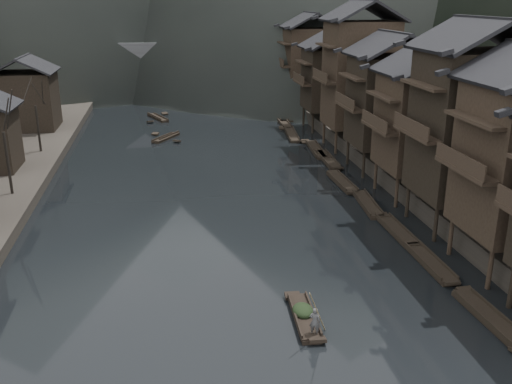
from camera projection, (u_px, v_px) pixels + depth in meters
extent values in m
plane|color=black|center=(242.00, 280.00, 34.76)|extent=(300.00, 300.00, 0.00)
cube|color=#2D2823|center=(457.00, 117.00, 77.10)|extent=(40.00, 200.00, 1.80)
cylinder|color=black|center=(512.00, 287.00, 31.26)|extent=(0.30, 0.30, 2.90)
cylinder|color=black|center=(490.00, 269.00, 33.31)|extent=(0.30, 0.30, 2.90)
cylinder|color=black|center=(451.00, 236.00, 37.79)|extent=(0.30, 0.30, 2.90)
cylinder|color=black|center=(489.00, 234.00, 38.21)|extent=(0.30, 0.30, 2.90)
cube|color=black|center=(466.00, 170.00, 33.66)|extent=(1.20, 5.70, 0.25)
cylinder|color=black|center=(436.00, 224.00, 39.85)|extent=(0.30, 0.30, 2.90)
cylinder|color=black|center=(408.00, 201.00, 44.33)|extent=(0.30, 0.30, 2.90)
cylinder|color=black|center=(472.00, 222.00, 40.26)|extent=(0.30, 0.30, 2.90)
cylinder|color=black|center=(441.00, 199.00, 44.74)|extent=(0.30, 0.30, 2.90)
cube|color=black|center=(471.00, 125.00, 40.46)|extent=(7.00, 6.00, 10.30)
cube|color=black|center=(417.00, 134.00, 40.02)|extent=(1.20, 5.70, 0.25)
cylinder|color=black|center=(397.00, 192.00, 46.38)|extent=(0.30, 0.30, 2.90)
cylinder|color=black|center=(376.00, 175.00, 50.86)|extent=(0.30, 0.30, 2.90)
cylinder|color=black|center=(428.00, 190.00, 46.80)|extent=(0.30, 0.30, 2.90)
cylinder|color=black|center=(405.00, 173.00, 51.28)|extent=(0.30, 0.30, 2.90)
cube|color=black|center=(426.00, 121.00, 47.39)|extent=(7.00, 6.00, 7.85)
cube|color=black|center=(380.00, 128.00, 46.91)|extent=(1.20, 5.70, 0.25)
cylinder|color=black|center=(364.00, 165.00, 53.85)|extent=(0.30, 0.30, 2.90)
cylinder|color=black|center=(348.00, 152.00, 58.33)|extent=(0.30, 0.30, 2.90)
cylinder|color=black|center=(391.00, 164.00, 54.26)|extent=(0.30, 0.30, 2.90)
cylinder|color=black|center=(373.00, 151.00, 58.74)|extent=(0.30, 0.30, 2.90)
cube|color=black|center=(390.00, 101.00, 54.75)|extent=(7.00, 6.00, 8.51)
cube|color=black|center=(349.00, 107.00, 54.28)|extent=(1.20, 5.70, 0.25)
cylinder|color=black|center=(336.00, 142.00, 62.25)|extent=(0.30, 0.30, 2.90)
cylinder|color=black|center=(324.00, 132.00, 66.73)|extent=(0.30, 0.30, 2.90)
cylinder|color=black|center=(360.00, 141.00, 62.66)|extent=(0.30, 0.30, 2.90)
cylinder|color=black|center=(347.00, 131.00, 67.14)|extent=(0.30, 0.30, 2.90)
cube|color=black|center=(360.00, 74.00, 62.69)|extent=(7.00, 6.00, 11.29)
cube|color=black|center=(324.00, 80.00, 62.27)|extent=(1.20, 5.70, 0.25)
cylinder|color=black|center=(313.00, 123.00, 71.58)|extent=(0.30, 0.30, 2.90)
cylinder|color=black|center=(304.00, 116.00, 76.06)|extent=(0.30, 0.30, 2.90)
cylinder|color=black|center=(334.00, 122.00, 72.00)|extent=(0.30, 0.30, 2.90)
cylinder|color=black|center=(324.00, 115.00, 76.48)|extent=(0.30, 0.30, 2.90)
cube|color=black|center=(333.00, 79.00, 72.62)|extent=(7.00, 6.00, 7.63)
cube|color=black|center=(302.00, 83.00, 72.14)|extent=(1.20, 5.70, 0.25)
cylinder|color=black|center=(292.00, 106.00, 82.78)|extent=(0.30, 0.30, 2.90)
cylinder|color=black|center=(285.00, 100.00, 87.26)|extent=(0.30, 0.30, 2.90)
cylinder|color=black|center=(310.00, 105.00, 83.20)|extent=(0.30, 0.30, 2.90)
cylinder|color=black|center=(302.00, 100.00, 87.68)|extent=(0.30, 0.30, 2.90)
cube|color=black|center=(310.00, 61.00, 83.53)|extent=(7.00, 6.00, 9.46)
cube|color=black|center=(283.00, 65.00, 83.07)|extent=(1.20, 5.70, 0.25)
cube|color=black|center=(28.00, 98.00, 69.35)|extent=(6.50, 6.50, 6.80)
cylinder|color=black|center=(7.00, 160.00, 46.19)|extent=(0.24, 0.24, 5.18)
cylinder|color=black|center=(40.00, 126.00, 59.18)|extent=(0.24, 0.24, 4.81)
cube|color=black|center=(491.00, 319.00, 30.27)|extent=(1.39, 6.09, 0.30)
cube|color=black|center=(491.00, 316.00, 30.21)|extent=(1.44, 5.97, 0.10)
cube|color=black|center=(466.00, 290.00, 32.95)|extent=(0.97, 0.79, 0.33)
cube|color=black|center=(429.00, 262.00, 36.70)|extent=(1.10, 5.96, 0.30)
cube|color=black|center=(430.00, 260.00, 36.64)|extent=(1.16, 5.84, 0.10)
cube|color=black|center=(411.00, 243.00, 39.32)|extent=(0.94, 0.74, 0.32)
cube|color=black|center=(451.00, 281.00, 33.99)|extent=(0.94, 0.74, 0.32)
cube|color=black|center=(396.00, 230.00, 41.78)|extent=(1.12, 5.89, 0.30)
cube|color=black|center=(396.00, 228.00, 41.72)|extent=(1.17, 5.77, 0.10)
cube|color=black|center=(382.00, 215.00, 44.37)|extent=(0.94, 0.73, 0.32)
cube|color=black|center=(412.00, 244.00, 39.09)|extent=(0.94, 0.73, 0.32)
cube|color=black|center=(367.00, 204.00, 47.01)|extent=(1.66, 6.49, 0.30)
cube|color=black|center=(367.00, 202.00, 46.95)|extent=(1.70, 6.37, 0.10)
cube|color=black|center=(352.00, 191.00, 49.78)|extent=(1.00, 0.87, 0.34)
cube|color=black|center=(384.00, 216.00, 44.14)|extent=(1.00, 0.87, 0.34)
cube|color=black|center=(342.00, 182.00, 52.46)|extent=(1.23, 6.21, 0.30)
cube|color=black|center=(342.00, 181.00, 52.40)|extent=(1.28, 6.08, 0.10)
cube|color=black|center=(333.00, 172.00, 55.19)|extent=(0.95, 0.78, 0.33)
cube|color=black|center=(352.00, 191.00, 49.63)|extent=(0.95, 0.78, 0.33)
cube|color=black|center=(327.00, 159.00, 59.84)|extent=(1.38, 7.10, 0.30)
cube|color=black|center=(327.00, 158.00, 59.78)|extent=(1.43, 6.96, 0.10)
cube|color=black|center=(318.00, 150.00, 62.93)|extent=(0.97, 0.90, 0.35)
cube|color=black|center=(338.00, 167.00, 56.65)|extent=(0.97, 0.90, 0.35)
cube|color=black|center=(316.00, 150.00, 63.68)|extent=(1.72, 7.66, 0.30)
cube|color=black|center=(316.00, 148.00, 63.62)|extent=(1.76, 7.52, 0.10)
cube|color=black|center=(305.00, 141.00, 66.98)|extent=(1.01, 1.00, 0.37)
cube|color=black|center=(327.00, 157.00, 60.28)|extent=(1.01, 1.00, 0.37)
cube|color=black|center=(291.00, 135.00, 70.58)|extent=(1.85, 7.66, 0.30)
cube|color=black|center=(292.00, 133.00, 70.52)|extent=(1.89, 7.51, 0.10)
cube|color=black|center=(283.00, 127.00, 73.86)|extent=(1.02, 1.02, 0.37)
cube|color=black|center=(301.00, 140.00, 67.20)|extent=(1.02, 1.02, 0.37)
cube|color=black|center=(284.00, 124.00, 76.48)|extent=(1.35, 5.85, 0.30)
cube|color=black|center=(284.00, 123.00, 76.42)|extent=(1.40, 5.73, 0.10)
cube|color=black|center=(279.00, 119.00, 79.01)|extent=(0.97, 0.76, 0.32)
cube|color=black|center=(290.00, 127.00, 73.85)|extent=(0.97, 0.76, 0.32)
cube|color=black|center=(283.00, 117.00, 80.65)|extent=(1.79, 6.55, 0.30)
cube|color=black|center=(283.00, 116.00, 80.59)|extent=(1.83, 6.43, 0.10)
cube|color=black|center=(276.00, 112.00, 83.43)|extent=(1.02, 0.89, 0.34)
cube|color=black|center=(290.00, 121.00, 77.77)|extent=(1.02, 0.89, 0.34)
cube|color=black|center=(166.00, 138.00, 69.04)|extent=(3.48, 4.77, 0.30)
cube|color=black|center=(166.00, 136.00, 68.98)|extent=(3.47, 4.71, 0.10)
cube|color=black|center=(155.00, 133.00, 70.71)|extent=(1.05, 0.98, 0.30)
cube|color=black|center=(177.00, 140.00, 67.29)|extent=(1.05, 0.98, 0.30)
cube|color=black|center=(158.00, 118.00, 80.36)|extent=(3.04, 5.87, 0.30)
cube|color=black|center=(158.00, 117.00, 80.30)|extent=(3.04, 5.78, 0.10)
cube|color=black|center=(165.00, 113.00, 82.94)|extent=(1.05, 0.99, 0.32)
cube|color=black|center=(150.00, 121.00, 77.69)|extent=(1.05, 0.99, 0.32)
cube|color=#4C4C4F|center=(185.00, 52.00, 99.61)|extent=(40.00, 6.00, 1.60)
cube|color=#4C4C4F|center=(186.00, 45.00, 96.67)|extent=(40.00, 0.50, 1.00)
cube|color=#4C4C4F|center=(184.00, 43.00, 101.71)|extent=(40.00, 0.50, 1.00)
cube|color=#4C4C4F|center=(105.00, 77.00, 98.79)|extent=(3.20, 6.00, 6.40)
cube|color=#4C4C4F|center=(160.00, 75.00, 100.23)|extent=(3.20, 6.00, 6.40)
cube|color=#4C4C4F|center=(211.00, 74.00, 101.60)|extent=(3.20, 6.00, 6.40)
cube|color=#4C4C4F|center=(264.00, 73.00, 103.04)|extent=(3.20, 6.00, 6.40)
cube|color=black|center=(304.00, 317.00, 30.44)|extent=(1.28, 4.74, 0.30)
cube|color=black|center=(304.00, 314.00, 30.38)|extent=(1.33, 4.65, 0.10)
cube|color=black|center=(292.00, 295.00, 32.47)|extent=(0.90, 0.64, 0.29)
cube|color=black|center=(317.00, 338.00, 28.31)|extent=(0.90, 0.64, 0.29)
ellipsoid|color=black|center=(303.00, 305.00, 30.45)|extent=(1.12, 1.47, 0.67)
imported|color=#4E4E50|center=(315.00, 317.00, 28.45)|extent=(0.67, 0.59, 1.54)
cylinder|color=#8C7A51|center=(321.00, 270.00, 27.62)|extent=(1.64, 1.98, 3.74)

